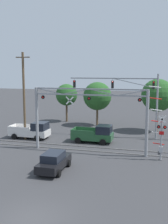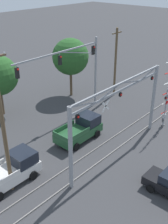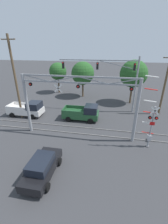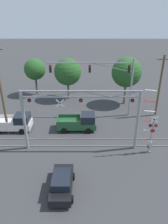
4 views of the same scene
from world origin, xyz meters
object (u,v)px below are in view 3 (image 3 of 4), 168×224
sedan_waiting (42,167)px  background_tree_far_left_verge (134,74)px  pickup_truck_following (28,109)px  pickup_truck_lead (83,113)px  background_tree_beyond_span (58,71)px  crossing_signal_mast (150,126)px  utility_pole_left (15,79)px  background_tree_far_right_verge (83,73)px  crossing_gantry (78,100)px  traffic_signal_span (117,74)px  utility_pole_right (165,85)px

sedan_waiting → background_tree_far_left_verge: size_ratio=0.58×
pickup_truck_following → pickup_truck_lead: bearing=1.2°
sedan_waiting → background_tree_beyond_span: (-6.33, 21.97, 3.62)m
crossing_signal_mast → utility_pole_left: size_ratio=0.67×
utility_pole_left → background_tree_far_right_verge: (6.63, 10.90, -0.91)m
crossing_gantry → traffic_signal_span: traffic_signal_span is taller
crossing_signal_mast → utility_pole_left: utility_pole_left is taller
crossing_gantry → utility_pole_left: bearing=160.6°
sedan_waiting → traffic_signal_span: bearing=69.1°
pickup_truck_lead → background_tree_beyond_span: (-7.58, 11.87, 3.46)m
crossing_gantry → background_tree_far_left_verge: background_tree_far_left_verge is taller
crossing_signal_mast → pickup_truck_lead: 8.92m
background_tree_far_right_verge → pickup_truck_lead: bearing=-78.7°
traffic_signal_span → pickup_truck_lead: traffic_signal_span is taller
crossing_gantry → background_tree_far_left_verge: 13.69m
crossing_gantry → utility_pole_right: (10.42, 7.90, 0.13)m
crossing_gantry → background_tree_beyond_span: size_ratio=1.92×
traffic_signal_span → sedan_waiting: traffic_signal_span is taller
crossing_gantry → crossing_signal_mast: size_ratio=1.69×
utility_pole_left → background_tree_beyond_span: utility_pole_left is taller
utility_pole_right → pickup_truck_lead: bearing=-160.1°
sedan_waiting → utility_pole_left: (-7.37, 9.20, 4.62)m
utility_pole_right → crossing_signal_mast: bearing=-110.8°
crossing_gantry → sedan_waiting: crossing_gantry is taller
traffic_signal_span → pickup_truck_following: bearing=-161.5°
crossing_signal_mast → sedan_waiting: 10.27m
sedan_waiting → background_tree_far_right_verge: (-0.74, 20.10, 3.72)m
traffic_signal_span → utility_pole_left: (-12.74, -4.83, -0.14)m
pickup_truck_following → utility_pole_left: size_ratio=0.47×
crossing_gantry → pickup_truck_following: crossing_gantry is taller
crossing_signal_mast → background_tree_far_left_verge: background_tree_far_left_verge is taller
crossing_gantry → pickup_truck_lead: crossing_gantry is taller
crossing_gantry → background_tree_far_right_verge: background_tree_far_right_verge is taller
utility_pole_left → background_tree_beyond_span: size_ratio=1.70×
sedan_waiting → utility_pole_right: bearing=49.5°
utility_pole_left → background_tree_far_left_verge: size_ratio=1.45×
pickup_truck_following → utility_pole_right: 19.49m
traffic_signal_span → background_tree_beyond_span: (-11.70, 7.94, -1.14)m
traffic_signal_span → crossing_signal_mast: bearing=-69.3°
pickup_truck_lead → background_tree_far_right_verge: bearing=101.3°
background_tree_far_right_verge → pickup_truck_following: bearing=-120.9°
pickup_truck_lead → sedan_waiting: bearing=-97.1°
background_tree_beyond_span → background_tree_far_right_verge: size_ratio=0.93×
utility_pole_right → background_tree_far_left_verge: bearing=133.0°
traffic_signal_span → background_tree_beyond_span: 14.19m
crossing_signal_mast → traffic_signal_span: 9.85m
utility_pole_left → utility_pole_right: size_ratio=1.25×
crossing_gantry → background_tree_beyond_span: 17.73m
crossing_gantry → background_tree_far_right_verge: 14.21m
sedan_waiting → pickup_truck_following: bearing=124.5°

